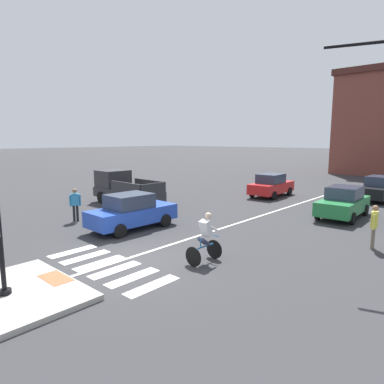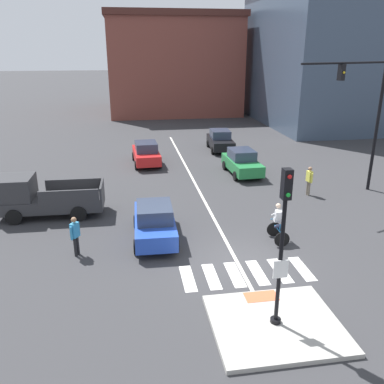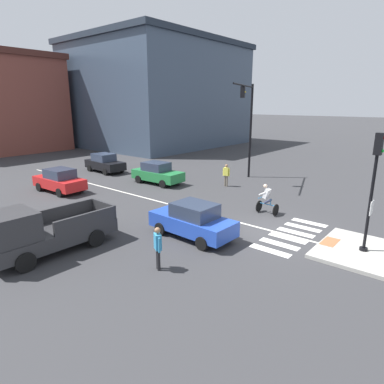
% 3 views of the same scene
% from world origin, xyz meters
% --- Properties ---
extents(ground_plane, '(300.00, 300.00, 0.00)m').
position_xyz_m(ground_plane, '(0.00, 0.00, 0.00)').
color(ground_plane, '#333335').
extents(traffic_island, '(3.84, 3.39, 0.15)m').
position_xyz_m(traffic_island, '(0.00, -3.95, 0.07)').
color(traffic_island, '#A3A099').
rests_on(traffic_island, ground).
extents(tactile_pad_front, '(1.10, 0.60, 0.01)m').
position_xyz_m(tactile_pad_front, '(0.00, -2.61, 0.15)').
color(tactile_pad_front, '#DB5B38').
rests_on(tactile_pad_front, traffic_island).
extents(signal_pole, '(0.44, 0.38, 4.79)m').
position_xyz_m(signal_pole, '(0.00, -3.96, 3.03)').
color(signal_pole, black).
rests_on(signal_pole, traffic_island).
extents(crosswalk_stripe_a, '(0.44, 1.80, 0.01)m').
position_xyz_m(crosswalk_stripe_a, '(-2.20, -0.87, 0.00)').
color(crosswalk_stripe_a, silver).
rests_on(crosswalk_stripe_a, ground).
extents(crosswalk_stripe_b, '(0.44, 1.80, 0.01)m').
position_xyz_m(crosswalk_stripe_b, '(-1.32, -0.87, 0.00)').
color(crosswalk_stripe_b, silver).
rests_on(crosswalk_stripe_b, ground).
extents(crosswalk_stripe_c, '(0.44, 1.80, 0.01)m').
position_xyz_m(crosswalk_stripe_c, '(-0.44, -0.87, 0.00)').
color(crosswalk_stripe_c, silver).
rests_on(crosswalk_stripe_c, ground).
extents(crosswalk_stripe_d, '(0.44, 1.80, 0.01)m').
position_xyz_m(crosswalk_stripe_d, '(0.44, -0.87, 0.00)').
color(crosswalk_stripe_d, silver).
rests_on(crosswalk_stripe_d, ground).
extents(crosswalk_stripe_e, '(0.44, 1.80, 0.01)m').
position_xyz_m(crosswalk_stripe_e, '(1.32, -0.87, 0.00)').
color(crosswalk_stripe_e, silver).
rests_on(crosswalk_stripe_e, ground).
extents(crosswalk_stripe_f, '(0.44, 1.80, 0.01)m').
position_xyz_m(crosswalk_stripe_f, '(2.20, -0.87, 0.00)').
color(crosswalk_stripe_f, silver).
rests_on(crosswalk_stripe_f, ground).
extents(lane_centre_line, '(0.14, 28.00, 0.01)m').
position_xyz_m(lane_centre_line, '(-0.11, 10.00, 0.00)').
color(lane_centre_line, silver).
rests_on(lane_centre_line, ground).
extents(traffic_light_mast, '(5.73, 2.00, 7.46)m').
position_xyz_m(traffic_light_mast, '(8.76, 6.89, 4.91)').
color(traffic_light_mast, black).
rests_on(traffic_light_mast, ground).
extents(building_corner_left, '(22.03, 19.15, 14.33)m').
position_xyz_m(building_corner_left, '(21.54, 29.59, 7.18)').
color(building_corner_left, '#3D4C60').
rests_on(building_corner_left, ground).
extents(building_corner_right, '(16.22, 17.24, 11.98)m').
position_xyz_m(building_corner_right, '(2.03, 42.43, 6.01)').
color(building_corner_right, brown).
rests_on(building_corner_right, ground).
extents(car_black_eastbound_distant, '(2.01, 4.18, 1.64)m').
position_xyz_m(car_black_eastbound_distant, '(3.37, 18.28, 0.81)').
color(car_black_eastbound_distant, black).
rests_on(car_black_eastbound_distant, ground).
extents(car_red_westbound_distant, '(1.99, 4.17, 1.64)m').
position_xyz_m(car_red_westbound_distant, '(-2.83, 14.90, 0.81)').
color(car_red_westbound_distant, red).
rests_on(car_red_westbound_distant, ground).
extents(car_blue_westbound_near, '(1.93, 4.14, 1.64)m').
position_xyz_m(car_blue_westbound_near, '(-3.13, 2.59, 0.81)').
color(car_blue_westbound_near, '#2347B7').
rests_on(car_blue_westbound_near, ground).
extents(car_green_eastbound_far, '(1.96, 4.16, 1.64)m').
position_xyz_m(car_green_eastbound_far, '(3.28, 11.46, 0.81)').
color(car_green_eastbound_far, '#237A3D').
rests_on(car_green_eastbound_far, ground).
extents(pickup_truck_charcoal_cross_left, '(5.14, 2.14, 2.08)m').
position_xyz_m(pickup_truck_charcoal_cross_left, '(-8.48, 6.10, 0.98)').
color(pickup_truck_charcoal_cross_left, '#2D2D30').
rests_on(pickup_truck_charcoal_cross_left, ground).
extents(cyclist, '(0.70, 1.11, 1.68)m').
position_xyz_m(cyclist, '(2.10, 1.58, 0.87)').
color(cyclist, black).
rests_on(cyclist, ground).
extents(pedestrian_at_curb_left, '(0.37, 0.49, 1.67)m').
position_xyz_m(pedestrian_at_curb_left, '(-6.36, 1.59, 0.98)').
color(pedestrian_at_curb_left, black).
rests_on(pedestrian_at_curb_left, ground).
extents(pedestrian_waiting_far_side, '(0.27, 0.54, 1.67)m').
position_xyz_m(pedestrian_waiting_far_side, '(5.89, 6.86, 0.98)').
color(pedestrian_waiting_far_side, '#6B6051').
rests_on(pedestrian_waiting_far_side, ground).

